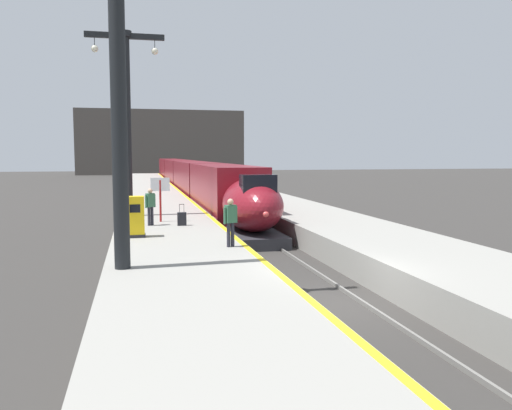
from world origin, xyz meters
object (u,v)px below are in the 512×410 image
at_px(highspeed_train_main, 187,175).
at_px(ticket_machine_yellow, 135,218).
at_px(station_column_mid, 126,106).
at_px(departure_info_board, 160,190).
at_px(station_column_near, 119,45).
at_px(passenger_mid_platform, 231,219).
at_px(passenger_near_edge, 150,204).
at_px(rolling_suitcase, 182,219).

distance_m(highspeed_train_main, ticket_machine_yellow, 38.00).
bearing_deg(station_column_mid, departure_info_board, -62.16).
height_order(station_column_near, station_column_mid, station_column_near).
bearing_deg(passenger_mid_platform, passenger_near_edge, 112.28).
bearing_deg(station_column_mid, rolling_suitcase, -61.96).
bearing_deg(passenger_mid_platform, ticket_machine_yellow, 137.45).
height_order(ticket_machine_yellow, departure_info_board, departure_info_board).
bearing_deg(highspeed_train_main, ticket_machine_yellow, -98.40).
bearing_deg(departure_info_board, passenger_near_edge, -111.64).
bearing_deg(ticket_machine_yellow, passenger_near_edge, 78.57).
height_order(station_column_near, passenger_mid_platform, station_column_near).
bearing_deg(passenger_near_edge, departure_info_board, 68.36).
relative_size(highspeed_train_main, passenger_mid_platform, 44.02).
height_order(highspeed_train_main, rolling_suitcase, highspeed_train_main).
height_order(passenger_mid_platform, rolling_suitcase, passenger_mid_platform).
bearing_deg(passenger_mid_platform, station_column_mid, 108.98).
bearing_deg(ticket_machine_yellow, passenger_mid_platform, -42.55).
xyz_separation_m(passenger_near_edge, departure_info_board, (0.51, 1.28, 0.52)).
distance_m(highspeed_train_main, station_column_near, 44.05).
height_order(highspeed_train_main, station_column_near, station_column_near).
bearing_deg(station_column_near, station_column_mid, 90.22).
bearing_deg(rolling_suitcase, ticket_machine_yellow, -124.73).
relative_size(rolling_suitcase, departure_info_board, 0.46).
height_order(station_column_mid, ticket_machine_yellow, station_column_mid).
bearing_deg(station_column_mid, station_column_near, -89.78).
relative_size(passenger_near_edge, departure_info_board, 0.80).
xyz_separation_m(passenger_mid_platform, rolling_suitcase, (-1.19, 5.94, -0.69)).
bearing_deg(highspeed_train_main, departure_info_board, -97.55).
relative_size(passenger_mid_platform, departure_info_board, 0.80).
bearing_deg(station_column_near, highspeed_train_main, 82.32).
distance_m(passenger_near_edge, passenger_mid_platform, 6.80).
bearing_deg(station_column_near, passenger_mid_platform, 37.95).
height_order(rolling_suitcase, departure_info_board, departure_info_board).
distance_m(highspeed_train_main, station_column_mid, 31.06).
relative_size(highspeed_train_main, rolling_suitcase, 75.77).
bearing_deg(rolling_suitcase, station_column_mid, 118.04).
bearing_deg(passenger_mid_platform, highspeed_train_main, 86.75).
bearing_deg(rolling_suitcase, station_column_near, -105.11).
distance_m(passenger_near_edge, ticket_machine_yellow, 3.39).
bearing_deg(highspeed_train_main, station_column_near, -97.68).
distance_m(station_column_mid, passenger_near_edge, 6.37).
height_order(passenger_mid_platform, ticket_machine_yellow, passenger_mid_platform).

